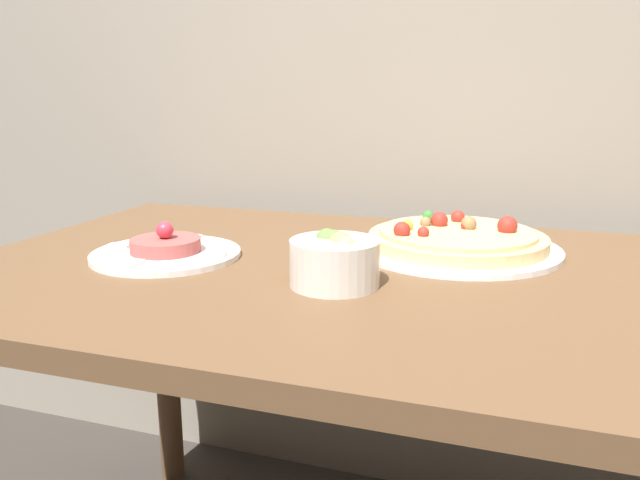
{
  "coord_description": "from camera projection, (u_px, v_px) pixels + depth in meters",
  "views": [
    {
      "loc": [
        0.2,
        -0.52,
        1.02
      ],
      "look_at": [
        -0.12,
        0.43,
        0.78
      ],
      "focal_mm": 35.0,
      "sensor_mm": 36.0,
      "label": 1
    }
  ],
  "objects": [
    {
      "name": "dining_table",
      "position": [
        388.0,
        324.0,
        1.01
      ],
      "size": [
        1.43,
        0.83,
        0.74
      ],
      "color": "brown",
      "rests_on": "ground_plane"
    },
    {
      "name": "pizza_plate",
      "position": [
        457.0,
        241.0,
        1.11
      ],
      "size": [
        0.36,
        0.36,
        0.07
      ],
      "color": "white",
      "rests_on": "dining_table"
    },
    {
      "name": "tartare_plate",
      "position": [
        166.0,
        251.0,
        1.08
      ],
      "size": [
        0.26,
        0.26,
        0.06
      ],
      "color": "white",
      "rests_on": "dining_table"
    },
    {
      "name": "small_bowl",
      "position": [
        335.0,
        260.0,
        0.91
      ],
      "size": [
        0.13,
        0.13,
        0.08
      ],
      "color": "silver",
      "rests_on": "dining_table"
    }
  ]
}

